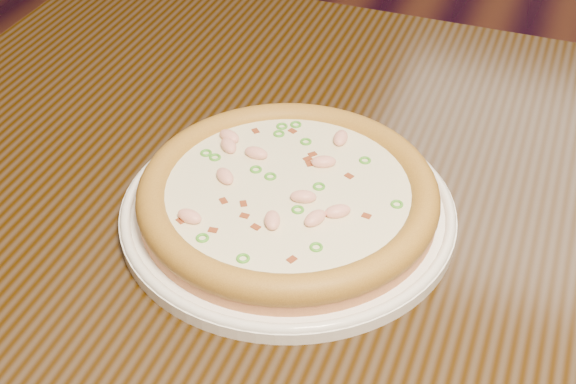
% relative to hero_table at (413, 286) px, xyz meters
% --- Properties ---
extents(ground, '(9.00, 9.00, 0.00)m').
position_rel_hero_table_xyz_m(ground, '(0.23, 0.61, -0.65)').
color(ground, black).
extents(hero_table, '(1.20, 0.80, 0.75)m').
position_rel_hero_table_xyz_m(hero_table, '(0.00, 0.00, 0.00)').
color(hero_table, black).
rests_on(hero_table, ground).
extents(plate, '(0.32, 0.32, 0.02)m').
position_rel_hero_table_xyz_m(plate, '(-0.12, -0.05, 0.11)').
color(plate, white).
rests_on(plate, hero_table).
extents(pizza, '(0.28, 0.28, 0.03)m').
position_rel_hero_table_xyz_m(pizza, '(-0.12, -0.05, 0.13)').
color(pizza, '#CB8251').
rests_on(pizza, plate).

